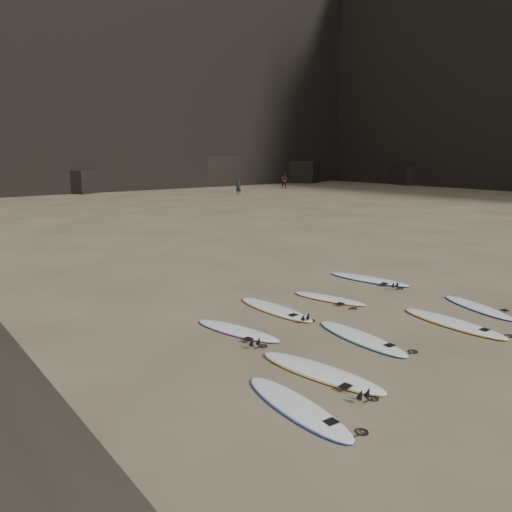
{
  "coord_description": "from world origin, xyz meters",
  "views": [
    {
      "loc": [
        -9.23,
        -6.65,
        4.15
      ],
      "look_at": [
        -1.45,
        3.33,
        1.5
      ],
      "focal_mm": 35.0,
      "sensor_mm": 36.0,
      "label": 1
    }
  ],
  "objects_px": {
    "surfboard_4": "(478,307)",
    "surfboard_8": "(369,279)",
    "surfboard_2": "(361,338)",
    "surfboard_5": "(237,330)",
    "surfboard_1": "(320,371)",
    "surfboard_0": "(297,406)",
    "surfboard_6": "(275,309)",
    "surfboard_7": "(329,298)",
    "person_b": "(285,181)",
    "surfboard_3": "(453,323)",
    "person_a": "(239,187)"
  },
  "relations": [
    {
      "from": "surfboard_4",
      "to": "surfboard_8",
      "type": "distance_m",
      "value": 3.77
    },
    {
      "from": "surfboard_6",
      "to": "surfboard_0",
      "type": "bearing_deg",
      "value": -128.44
    },
    {
      "from": "person_a",
      "to": "person_b",
      "type": "distance_m",
      "value": 9.73
    },
    {
      "from": "surfboard_2",
      "to": "surfboard_8",
      "type": "bearing_deg",
      "value": 42.25
    },
    {
      "from": "surfboard_2",
      "to": "surfboard_8",
      "type": "distance_m",
      "value": 5.44
    },
    {
      "from": "surfboard_8",
      "to": "person_b",
      "type": "xyz_separation_m",
      "value": [
        25.21,
        33.03,
        0.87
      ]
    },
    {
      "from": "surfboard_0",
      "to": "surfboard_7",
      "type": "height_order",
      "value": "surfboard_0"
    },
    {
      "from": "person_b",
      "to": "surfboard_6",
      "type": "bearing_deg",
      "value": -93.33
    },
    {
      "from": "surfboard_8",
      "to": "person_b",
      "type": "distance_m",
      "value": 41.56
    },
    {
      "from": "surfboard_7",
      "to": "person_b",
      "type": "distance_m",
      "value": 43.75
    },
    {
      "from": "surfboard_1",
      "to": "surfboard_8",
      "type": "bearing_deg",
      "value": 22.16
    },
    {
      "from": "surfboard_1",
      "to": "surfboard_7",
      "type": "bearing_deg",
      "value": 31.46
    },
    {
      "from": "person_a",
      "to": "surfboard_5",
      "type": "bearing_deg",
      "value": -70.31
    },
    {
      "from": "surfboard_2",
      "to": "surfboard_6",
      "type": "height_order",
      "value": "surfboard_6"
    },
    {
      "from": "surfboard_6",
      "to": "person_b",
      "type": "height_order",
      "value": "person_b"
    },
    {
      "from": "surfboard_0",
      "to": "surfboard_2",
      "type": "distance_m",
      "value": 3.53
    },
    {
      "from": "surfboard_1",
      "to": "surfboard_6",
      "type": "distance_m",
      "value": 3.93
    },
    {
      "from": "surfboard_8",
      "to": "person_a",
      "type": "xyz_separation_m",
      "value": [
        16.14,
        29.51,
        0.73
      ]
    },
    {
      "from": "surfboard_3",
      "to": "person_b",
      "type": "xyz_separation_m",
      "value": [
        26.95,
        37.1,
        0.87
      ]
    },
    {
      "from": "surfboard_0",
      "to": "surfboard_7",
      "type": "distance_m",
      "value": 6.35
    },
    {
      "from": "surfboard_4",
      "to": "person_b",
      "type": "relative_size",
      "value": 1.29
    },
    {
      "from": "surfboard_0",
      "to": "surfboard_1",
      "type": "height_order",
      "value": "surfboard_1"
    },
    {
      "from": "person_b",
      "to": "person_a",
      "type": "bearing_deg",
      "value": -120.65
    },
    {
      "from": "surfboard_4",
      "to": "person_b",
      "type": "xyz_separation_m",
      "value": [
        25.25,
        36.8,
        0.88
      ]
    },
    {
      "from": "surfboard_3",
      "to": "surfboard_6",
      "type": "relative_size",
      "value": 1.04
    },
    {
      "from": "surfboard_2",
      "to": "person_b",
      "type": "height_order",
      "value": "person_b"
    },
    {
      "from": "surfboard_2",
      "to": "surfboard_8",
      "type": "xyz_separation_m",
      "value": [
        4.29,
        3.33,
        0.0
      ]
    },
    {
      "from": "surfboard_4",
      "to": "surfboard_8",
      "type": "bearing_deg",
      "value": 105.76
    },
    {
      "from": "surfboard_3",
      "to": "surfboard_0",
      "type": "bearing_deg",
      "value": -171.17
    },
    {
      "from": "surfboard_0",
      "to": "surfboard_3",
      "type": "xyz_separation_m",
      "value": [
        5.79,
        0.67,
        0.0
      ]
    },
    {
      "from": "surfboard_8",
      "to": "person_b",
      "type": "bearing_deg",
      "value": 40.22
    },
    {
      "from": "surfboard_2",
      "to": "surfboard_5",
      "type": "relative_size",
      "value": 1.1
    },
    {
      "from": "surfboard_4",
      "to": "surfboard_6",
      "type": "distance_m",
      "value": 5.48
    },
    {
      "from": "surfboard_4",
      "to": "surfboard_5",
      "type": "bearing_deg",
      "value": 174.09
    },
    {
      "from": "surfboard_3",
      "to": "person_a",
      "type": "xyz_separation_m",
      "value": [
        17.88,
        33.58,
        0.74
      ]
    },
    {
      "from": "surfboard_0",
      "to": "surfboard_5",
      "type": "bearing_deg",
      "value": 73.2
    },
    {
      "from": "surfboard_5",
      "to": "surfboard_6",
      "type": "distance_m",
      "value": 1.87
    },
    {
      "from": "surfboard_1",
      "to": "surfboard_0",
      "type": "bearing_deg",
      "value": -161.24
    },
    {
      "from": "surfboard_4",
      "to": "person_a",
      "type": "relative_size",
      "value": 1.51
    },
    {
      "from": "surfboard_1",
      "to": "surfboard_2",
      "type": "bearing_deg",
      "value": 8.82
    },
    {
      "from": "surfboard_2",
      "to": "surfboard_6",
      "type": "relative_size",
      "value": 0.98
    },
    {
      "from": "surfboard_5",
      "to": "surfboard_3",
      "type": "bearing_deg",
      "value": -47.31
    },
    {
      "from": "surfboard_1",
      "to": "surfboard_4",
      "type": "relative_size",
      "value": 1.17
    },
    {
      "from": "surfboard_3",
      "to": "surfboard_2",
      "type": "bearing_deg",
      "value": 166.23
    },
    {
      "from": "surfboard_6",
      "to": "surfboard_5",
      "type": "bearing_deg",
      "value": -160.84
    },
    {
      "from": "surfboard_6",
      "to": "person_a",
      "type": "bearing_deg",
      "value": 53.22
    },
    {
      "from": "surfboard_7",
      "to": "surfboard_0",
      "type": "bearing_deg",
      "value": -157.32
    },
    {
      "from": "surfboard_0",
      "to": "surfboard_8",
      "type": "relative_size",
      "value": 0.92
    },
    {
      "from": "surfboard_3",
      "to": "surfboard_4",
      "type": "relative_size",
      "value": 1.17
    },
    {
      "from": "surfboard_2",
      "to": "surfboard_8",
      "type": "relative_size",
      "value": 0.94
    }
  ]
}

